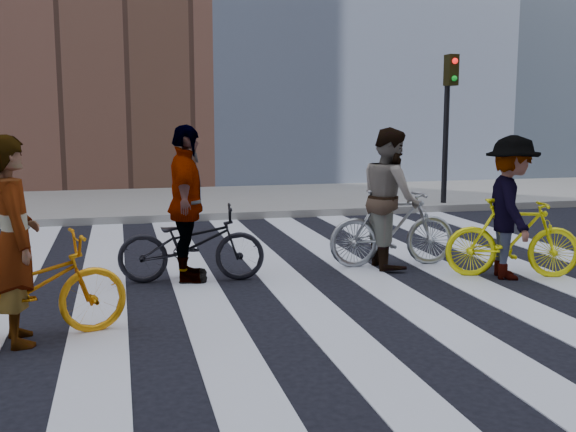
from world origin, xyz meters
name	(u,v)px	position (x,y,z in m)	size (l,w,h in m)	color
ground	(325,277)	(0.00, 0.00, 0.00)	(100.00, 100.00, 0.00)	black
sidewalk_far	(230,201)	(0.00, 7.50, 0.07)	(100.00, 5.00, 0.15)	gray
zebra_crosswalk	(325,277)	(0.00, 0.00, 0.01)	(8.25, 10.00, 0.01)	silver
traffic_signal	(448,105)	(4.40, 5.32, 2.28)	(0.22, 0.42, 3.33)	black
bike_yellow_left	(23,290)	(-3.39, -1.70, 0.49)	(0.65, 1.86, 0.98)	orange
bike_silver_mid	(393,228)	(1.09, 0.41, 0.53)	(0.50, 1.77, 1.06)	#989CA1
bike_yellow_right	(513,238)	(2.31, -0.56, 0.51)	(0.48, 1.69, 1.01)	#FFF80E
bike_dark_rear	(191,244)	(-1.67, 0.22, 0.47)	(0.63, 1.80, 0.95)	black
rider_left	(14,241)	(-3.44, -1.70, 0.94)	(0.69, 0.45, 1.88)	slate
rider_mid	(390,198)	(1.04, 0.41, 0.95)	(0.92, 0.72, 1.90)	slate
rider_right	(511,207)	(2.26, -0.56, 0.90)	(1.17, 0.67, 1.81)	slate
rider_rear	(186,204)	(-1.72, 0.22, 0.97)	(1.14, 0.47, 1.94)	slate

